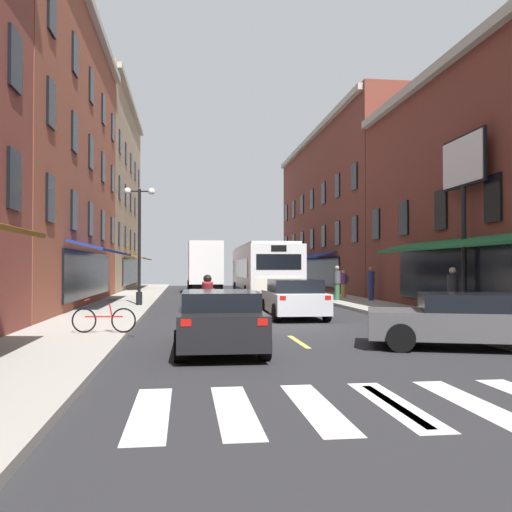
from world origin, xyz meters
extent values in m
cube|color=#28282B|center=(0.00, 0.00, -0.05)|extent=(34.80, 80.00, 0.10)
cube|color=#DBCC4C|center=(0.00, -10.00, 0.00)|extent=(0.14, 2.40, 0.01)
cube|color=#DBCC4C|center=(0.00, -3.50, 0.00)|extent=(0.14, 2.40, 0.01)
cube|color=#DBCC4C|center=(0.00, 3.00, 0.00)|extent=(0.14, 2.40, 0.01)
cube|color=#DBCC4C|center=(0.00, 9.50, 0.00)|extent=(0.14, 2.40, 0.01)
cube|color=#DBCC4C|center=(0.00, 16.00, 0.00)|extent=(0.14, 2.40, 0.01)
cube|color=#DBCC4C|center=(0.00, 22.50, 0.00)|extent=(0.14, 2.40, 0.01)
cube|color=#DBCC4C|center=(0.00, 29.00, 0.00)|extent=(0.14, 2.40, 0.01)
cube|color=#DBCC4C|center=(0.00, 35.50, 0.00)|extent=(0.14, 2.40, 0.01)
cube|color=silver|center=(-3.30, -10.00, 0.00)|extent=(0.50, 2.80, 0.01)
cube|color=silver|center=(-2.20, -10.00, 0.00)|extent=(0.50, 2.80, 0.01)
cube|color=silver|center=(-1.10, -10.00, 0.00)|extent=(0.50, 2.80, 0.01)
cube|color=silver|center=(0.00, -10.00, 0.00)|extent=(0.50, 2.80, 0.01)
cube|color=silver|center=(1.10, -10.00, 0.00)|extent=(0.50, 2.80, 0.01)
cube|color=#A39E93|center=(-5.90, 0.00, 0.07)|extent=(3.00, 80.00, 0.14)
cube|color=#A39E93|center=(5.90, 0.00, 0.07)|extent=(3.00, 80.00, 0.14)
cube|color=black|center=(-7.36, -2.00, 4.20)|extent=(0.10, 1.00, 1.60)
cube|color=black|center=(-7.36, -2.00, 7.40)|extent=(0.10, 1.00, 1.60)
cube|color=brown|center=(-11.40, 10.00, 7.25)|extent=(8.00, 19.90, 14.51)
cube|color=#B2AD9E|center=(-7.30, 10.00, 14.16)|extent=(0.44, 19.40, 0.40)
cube|color=black|center=(-7.36, 10.00, 1.55)|extent=(0.10, 12.00, 2.10)
cube|color=navy|center=(-6.65, 10.00, 2.75)|extent=(1.38, 11.20, 0.44)
cube|color=black|center=(-7.36, 2.00, 4.20)|extent=(0.10, 1.00, 1.60)
cube|color=black|center=(-7.36, 6.00, 4.20)|extent=(0.10, 1.00, 1.60)
cube|color=black|center=(-7.36, 10.00, 4.20)|extent=(0.10, 1.00, 1.60)
cube|color=black|center=(-7.36, 14.00, 4.20)|extent=(0.10, 1.00, 1.60)
cube|color=black|center=(-7.36, 18.00, 4.20)|extent=(0.10, 1.00, 1.60)
cube|color=black|center=(-7.36, 2.00, 7.40)|extent=(0.10, 1.00, 1.60)
cube|color=black|center=(-7.36, 6.00, 7.40)|extent=(0.10, 1.00, 1.60)
cube|color=black|center=(-7.36, 10.00, 7.40)|extent=(0.10, 1.00, 1.60)
cube|color=black|center=(-7.36, 14.00, 7.40)|extent=(0.10, 1.00, 1.60)
cube|color=black|center=(-7.36, 18.00, 7.40)|extent=(0.10, 1.00, 1.60)
cube|color=black|center=(-7.36, 2.00, 10.60)|extent=(0.10, 1.00, 1.60)
cube|color=black|center=(-7.36, 6.00, 10.60)|extent=(0.10, 1.00, 1.60)
cube|color=black|center=(-7.36, 10.00, 10.60)|extent=(0.10, 1.00, 1.60)
cube|color=black|center=(-7.36, 14.00, 10.60)|extent=(0.10, 1.00, 1.60)
cube|color=black|center=(-7.36, 18.00, 10.60)|extent=(0.10, 1.00, 1.60)
cube|color=#9E8466|center=(-11.40, 30.00, 7.89)|extent=(8.00, 19.90, 15.79)
cube|color=#B2AD9E|center=(-7.30, 30.00, 15.44)|extent=(0.44, 19.40, 0.40)
cube|color=black|center=(-7.36, 30.00, 1.55)|extent=(0.10, 12.00, 2.10)
cube|color=brown|center=(-6.65, 30.00, 2.75)|extent=(1.38, 11.20, 0.44)
cube|color=black|center=(-7.36, 22.00, 4.20)|extent=(0.10, 1.00, 1.60)
cube|color=black|center=(-7.36, 26.00, 4.20)|extent=(0.10, 1.00, 1.60)
cube|color=black|center=(-7.36, 30.00, 4.20)|extent=(0.10, 1.00, 1.60)
cube|color=black|center=(-7.36, 34.00, 4.20)|extent=(0.10, 1.00, 1.60)
cube|color=black|center=(-7.36, 38.00, 4.20)|extent=(0.10, 1.00, 1.60)
cube|color=black|center=(-7.36, 22.00, 7.40)|extent=(0.10, 1.00, 1.60)
cube|color=black|center=(-7.36, 26.00, 7.40)|extent=(0.10, 1.00, 1.60)
cube|color=black|center=(-7.36, 30.00, 7.40)|extent=(0.10, 1.00, 1.60)
cube|color=black|center=(-7.36, 34.00, 7.40)|extent=(0.10, 1.00, 1.60)
cube|color=black|center=(-7.36, 38.00, 7.40)|extent=(0.10, 1.00, 1.60)
cube|color=black|center=(-7.36, 22.00, 10.60)|extent=(0.10, 1.00, 1.60)
cube|color=black|center=(-7.36, 26.00, 10.60)|extent=(0.10, 1.00, 1.60)
cube|color=black|center=(-7.36, 30.00, 10.60)|extent=(0.10, 1.00, 1.60)
cube|color=black|center=(-7.36, 34.00, 10.60)|extent=(0.10, 1.00, 1.60)
cube|color=black|center=(-7.36, 38.00, 10.60)|extent=(0.10, 1.00, 1.60)
cube|color=#B2AD9E|center=(7.30, 0.00, 9.96)|extent=(0.44, 26.07, 0.40)
cube|color=black|center=(7.36, 0.00, 1.55)|extent=(0.10, 16.00, 2.10)
cube|color=#1E6638|center=(6.65, 0.00, 2.75)|extent=(1.38, 14.93, 0.44)
cube|color=black|center=(7.36, 0.00, 4.20)|extent=(0.10, 1.00, 1.60)
cube|color=black|center=(7.36, 3.81, 4.20)|extent=(0.10, 1.00, 1.60)
cube|color=black|center=(7.36, 7.62, 4.20)|extent=(0.10, 1.00, 1.60)
cube|color=black|center=(7.36, 11.43, 4.20)|extent=(0.10, 1.00, 1.60)
cube|color=brown|center=(11.40, 26.67, 6.39)|extent=(8.00, 26.57, 12.78)
cube|color=#B2AD9E|center=(7.30, 26.67, 12.43)|extent=(0.44, 26.07, 0.40)
cube|color=black|center=(7.36, 26.67, 1.55)|extent=(0.10, 16.00, 2.10)
cube|color=navy|center=(6.65, 26.67, 2.75)|extent=(1.38, 14.93, 0.44)
cube|color=black|center=(7.36, 15.24, 4.20)|extent=(0.10, 1.00, 1.60)
cube|color=black|center=(7.36, 19.05, 4.20)|extent=(0.10, 1.00, 1.60)
cube|color=black|center=(7.36, 22.86, 4.20)|extent=(0.10, 1.00, 1.60)
cube|color=black|center=(7.36, 26.67, 4.20)|extent=(0.10, 1.00, 1.60)
cube|color=black|center=(7.36, 30.48, 4.20)|extent=(0.10, 1.00, 1.60)
cube|color=black|center=(7.36, 34.29, 4.20)|extent=(0.10, 1.00, 1.60)
cube|color=black|center=(7.36, 38.10, 4.20)|extent=(0.10, 1.00, 1.60)
cube|color=black|center=(7.36, 15.24, 7.40)|extent=(0.10, 1.00, 1.60)
cube|color=black|center=(7.36, 19.05, 7.40)|extent=(0.10, 1.00, 1.60)
cube|color=black|center=(7.36, 22.86, 7.40)|extent=(0.10, 1.00, 1.60)
cube|color=black|center=(7.36, 26.67, 7.40)|extent=(0.10, 1.00, 1.60)
cube|color=black|center=(7.36, 30.48, 7.40)|extent=(0.10, 1.00, 1.60)
cube|color=black|center=(7.36, 34.29, 7.40)|extent=(0.10, 1.00, 1.60)
cube|color=black|center=(7.36, 38.10, 7.40)|extent=(0.10, 1.00, 1.60)
cylinder|color=black|center=(7.05, 1.38, 2.50)|extent=(0.18, 0.18, 4.72)
cylinder|color=black|center=(7.05, 1.38, 0.26)|extent=(0.40, 0.40, 0.24)
cube|color=black|center=(7.05, 1.38, 5.70)|extent=(0.10, 3.01, 1.85)
cube|color=white|center=(6.99, 1.38, 5.70)|extent=(0.04, 2.85, 1.69)
cube|color=white|center=(7.11, 1.38, 5.70)|extent=(0.04, 2.85, 1.69)
cube|color=silver|center=(1.42, 12.96, 1.66)|extent=(2.71, 11.36, 2.61)
cube|color=silver|center=(1.42, 12.96, 3.02)|extent=(2.50, 10.16, 0.16)
cube|color=black|center=(1.42, 13.26, 1.84)|extent=(2.72, 8.96, 0.96)
cube|color=#193899|center=(1.42, 12.96, 0.60)|extent=(2.74, 10.96, 0.36)
cube|color=black|center=(1.50, 18.59, 1.84)|extent=(2.25, 0.15, 1.10)
cube|color=black|center=(1.34, 7.34, 2.13)|extent=(2.05, 0.15, 0.70)
cube|color=silver|center=(1.34, 7.33, 1.13)|extent=(2.15, 0.13, 0.64)
cube|color=black|center=(1.34, 7.33, 2.74)|extent=(0.70, 0.11, 0.28)
cube|color=red|center=(0.24, 7.34, 0.70)|extent=(0.20, 0.08, 0.28)
cube|color=red|center=(2.43, 7.31, 0.70)|extent=(0.20, 0.08, 0.28)
cylinder|color=black|center=(0.30, 16.64, 0.50)|extent=(0.31, 1.00, 1.00)
cylinder|color=black|center=(2.65, 16.61, 0.50)|extent=(0.31, 1.00, 1.00)
cylinder|color=black|center=(0.20, 9.82, 0.50)|extent=(0.31, 1.00, 1.00)
cylinder|color=black|center=(2.55, 9.79, 0.50)|extent=(0.31, 1.00, 1.00)
cube|color=#B21E19|center=(-1.42, 26.90, 1.55)|extent=(2.32, 2.46, 2.40)
cube|color=black|center=(-1.43, 28.08, 2.40)|extent=(2.00, 0.12, 0.80)
cube|color=white|center=(-1.39, 23.42, 2.23)|extent=(2.44, 4.54, 3.05)
cube|color=maroon|center=(-0.17, 23.43, 2.38)|extent=(0.09, 2.71, 0.90)
cube|color=black|center=(-1.40, 24.64, 0.55)|extent=(1.96, 6.57, 0.24)
cylinder|color=black|center=(-2.52, 26.69, 0.45)|extent=(0.29, 0.90, 0.90)
cylinder|color=black|center=(-0.32, 26.71, 0.45)|extent=(0.29, 0.90, 0.90)
cylinder|color=black|center=(-2.48, 22.73, 0.45)|extent=(0.29, 0.90, 0.90)
cylinder|color=black|center=(-0.28, 22.75, 0.45)|extent=(0.29, 0.90, 0.90)
cube|color=silver|center=(1.16, 2.97, 0.60)|extent=(1.95, 4.36, 0.73)
cube|color=black|center=(1.16, 2.79, 1.19)|extent=(1.77, 2.36, 0.50)
cube|color=red|center=(0.37, 0.83, 0.87)|extent=(0.20, 0.06, 0.14)
cube|color=red|center=(1.90, 0.81, 0.87)|extent=(0.20, 0.06, 0.14)
cylinder|color=black|center=(0.29, 4.44, 0.32)|extent=(0.23, 0.64, 0.64)
cylinder|color=black|center=(2.08, 4.42, 0.32)|extent=(0.23, 0.64, 0.64)
cylinder|color=black|center=(0.25, 1.51, 0.32)|extent=(0.23, 0.64, 0.64)
cylinder|color=black|center=(2.04, 1.49, 0.32)|extent=(0.23, 0.64, 0.64)
cube|color=black|center=(-2.08, -4.59, 0.59)|extent=(1.87, 4.60, 0.71)
cube|color=black|center=(-2.08, -4.77, 1.13)|extent=(1.68, 2.49, 0.43)
cube|color=red|center=(-2.84, -6.84, 0.85)|extent=(0.20, 0.06, 0.14)
cube|color=red|center=(-1.39, -6.87, 0.85)|extent=(0.20, 0.06, 0.14)
cylinder|color=black|center=(-2.91, -2.99, 0.32)|extent=(0.23, 0.64, 0.64)
cylinder|color=black|center=(-1.20, -3.01, 0.32)|extent=(0.23, 0.64, 0.64)
cylinder|color=black|center=(-2.96, -6.16, 0.32)|extent=(0.23, 0.64, 0.64)
cylinder|color=black|center=(-1.25, -6.19, 0.32)|extent=(0.23, 0.64, 0.64)
cube|color=#144723|center=(-1.49, 33.84, 0.58)|extent=(1.88, 4.78, 0.67)
cube|color=black|center=(-1.49, 33.65, 1.14)|extent=(1.69, 2.59, 0.51)
cube|color=red|center=(-2.25, 31.49, 0.81)|extent=(0.20, 0.06, 0.14)
cube|color=red|center=(-0.80, 31.47, 0.81)|extent=(0.20, 0.06, 0.14)
cylinder|color=black|center=(-2.32, 35.53, 0.32)|extent=(0.23, 0.64, 0.64)
cylinder|color=black|center=(-0.61, 35.50, 0.32)|extent=(0.23, 0.64, 0.64)
cylinder|color=black|center=(-2.37, 32.17, 0.32)|extent=(0.23, 0.64, 0.64)
cylinder|color=black|center=(-0.66, 32.15, 0.32)|extent=(0.23, 0.64, 0.64)
cube|color=#515154|center=(3.66, -5.16, 0.56)|extent=(4.88, 3.22, 0.63)
cube|color=black|center=(3.83, -5.22, 1.06)|extent=(2.86, 2.42, 0.43)
cylinder|color=black|center=(1.90, -5.52, 0.32)|extent=(0.68, 0.41, 0.64)
cylinder|color=black|center=(2.47, -3.82, 0.32)|extent=(0.68, 0.41, 0.64)
cylinder|color=black|center=(-2.14, 0.78, 0.31)|extent=(0.12, 0.62, 0.62)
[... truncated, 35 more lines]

